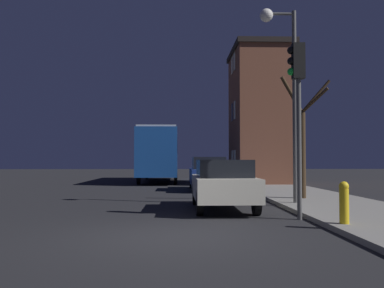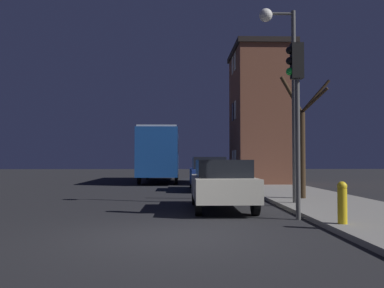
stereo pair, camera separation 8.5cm
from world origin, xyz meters
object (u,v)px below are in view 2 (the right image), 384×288
Objects in this scene: streetlamp at (283,68)px; bare_tree at (302,142)px; bus at (160,151)px; car_near_lane at (222,183)px; car_mid_lane at (208,173)px; traffic_light at (296,93)px; fire_hydrant at (342,201)px.

streetlamp reaches higher than bare_tree.
bus is at bearing 106.53° from streetlamp.
car_near_lane is at bearing -142.85° from bare_tree.
streetlamp is 3.01m from bare_tree.
traffic_light is at bearing -81.54° from car_mid_lane.
car_near_lane is 4.79× the size of fire_hydrant.
traffic_light is 4.90m from bare_tree.
streetlamp reaches higher than fire_hydrant.
bare_tree is at bearing 37.15° from car_near_lane.
bare_tree is 6.62m from car_mid_lane.
fire_hydrant is at bearing -98.42° from bare_tree.
car_mid_lane is at bearing -71.96° from bus.
bus is 2.36× the size of car_mid_lane.
car_near_lane is at bearing -90.89° from car_mid_lane.
traffic_light is 3.04m from fire_hydrant.
streetlamp is at bearing 92.14° from fire_hydrant.
traffic_light is 4.90× the size of fire_hydrant.
car_near_lane is at bearing 127.22° from traffic_light.
streetlamp is 0.60× the size of bus.
bare_tree is 1.00× the size of car_near_lane.
streetlamp is at bearing 21.35° from car_near_lane.
car_near_lane is (-3.12, -2.37, -1.32)m from bare_tree.
bus is (-4.27, 18.71, -1.09)m from traffic_light.
car_mid_lane is (0.13, 8.13, 0.04)m from car_near_lane.
traffic_light is 0.42× the size of bus.
car_near_lane is 8.13m from car_mid_lane.
streetlamp is 1.41× the size of traffic_light.
streetlamp is 1.42× the size of car_mid_lane.
bare_tree reaches higher than fire_hydrant.
streetlamp is at bearing -75.22° from car_mid_lane.
bus reaches higher than car_mid_lane.
bus reaches higher than fire_hydrant.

